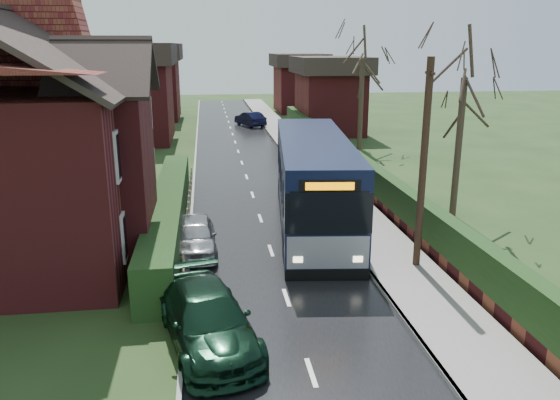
{
  "coord_description": "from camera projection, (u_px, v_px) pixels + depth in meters",
  "views": [
    {
      "loc": [
        -2.24,
        -17.05,
        7.46
      ],
      "look_at": [
        0.43,
        2.64,
        1.8
      ],
      "focal_mm": 35.0,
      "sensor_mm": 36.0,
      "label": 1
    }
  ],
  "objects": [
    {
      "name": "bus_stop_sign",
      "position": [
        351.0,
        189.0,
        22.57
      ],
      "size": [
        0.14,
        0.4,
        2.63
      ],
      "rotation": [
        0.0,
        0.0,
        0.22
      ],
      "color": "slate",
      "rests_on": "ground"
    },
    {
      "name": "tree_right_near",
      "position": [
        466.0,
        67.0,
        22.86
      ],
      "size": [
        4.06,
        4.06,
        8.77
      ],
      "color": "#36281F",
      "rests_on": "ground"
    },
    {
      "name": "tree_right_far",
      "position": [
        363.0,
        53.0,
        38.7
      ],
      "size": [
        4.81,
        4.81,
        9.28
      ],
      "color": "#33281E",
      "rests_on": "ground"
    },
    {
      "name": "car_silver",
      "position": [
        195.0,
        236.0,
        20.18
      ],
      "size": [
        1.66,
        3.89,
        1.31
      ],
      "primitive_type": "imported",
      "rotation": [
        0.0,
        0.0,
        0.03
      ],
      "color": "#A8A9AC",
      "rests_on": "ground"
    },
    {
      "name": "picket_fence",
      "position": [
        188.0,
        219.0,
        22.82
      ],
      "size": [
        0.1,
        16.0,
        0.9
      ],
      "primitive_type": null,
      "color": "gray",
      "rests_on": "ground"
    },
    {
      "name": "brick_house",
      "position": [
        35.0,
        129.0,
        20.8
      ],
      "size": [
        9.3,
        14.6,
        10.3
      ],
      "color": "maroon",
      "rests_on": "ground"
    },
    {
      "name": "bus",
      "position": [
        313.0,
        182.0,
        23.21
      ],
      "size": [
        4.16,
        12.51,
        3.73
      ],
      "rotation": [
        0.0,
        0.0,
        -0.11
      ],
      "color": "black",
      "rests_on": "ground"
    },
    {
      "name": "car_green",
      "position": [
        208.0,
        319.0,
        13.93
      ],
      "size": [
        3.05,
        5.25,
        1.43
      ],
      "primitive_type": "imported",
      "rotation": [
        0.0,
        0.0,
        0.22
      ],
      "color": "black",
      "rests_on": "ground"
    },
    {
      "name": "front_hedge",
      "position": [
        169.0,
        212.0,
        22.62
      ],
      "size": [
        1.2,
        16.0,
        1.6
      ],
      "primitive_type": "cube",
      "color": "black",
      "rests_on": "ground"
    },
    {
      "name": "telegraph_pole",
      "position": [
        423.0,
        167.0,
        17.96
      ],
      "size": [
        0.24,
        0.92,
        7.12
      ],
      "rotation": [
        0.0,
        0.0,
        -0.12
      ],
      "color": "black",
      "rests_on": "ground"
    },
    {
      "name": "kerb_left",
      "position": [
        193.0,
        196.0,
        27.7
      ],
      "size": [
        0.12,
        100.0,
        0.1
      ],
      "primitive_type": "cube",
      "color": "gray",
      "rests_on": "ground"
    },
    {
      "name": "road",
      "position": [
        253.0,
        195.0,
        28.11
      ],
      "size": [
        6.0,
        100.0,
        0.02
      ],
      "primitive_type": "cube",
      "color": "black",
      "rests_on": "ground"
    },
    {
      "name": "car_distant",
      "position": [
        250.0,
        119.0,
        51.83
      ],
      "size": [
        2.89,
        4.37,
        1.36
      ],
      "primitive_type": "imported",
      "rotation": [
        0.0,
        0.0,
        3.53
      ],
      "color": "black",
      "rests_on": "ground"
    },
    {
      "name": "pavement",
      "position": [
        333.0,
        191.0,
        28.64
      ],
      "size": [
        2.5,
        100.0,
        0.14
      ],
      "primitive_type": "cube",
      "color": "slate",
      "rests_on": "ground"
    },
    {
      "name": "kerb_right",
      "position": [
        311.0,
        192.0,
        28.49
      ],
      "size": [
        0.12,
        100.0,
        0.14
      ],
      "primitive_type": "cube",
      "color": "gray",
      "rests_on": "ground"
    },
    {
      "name": "right_wall_hedge",
      "position": [
        362.0,
        172.0,
        28.58
      ],
      "size": [
        0.6,
        50.0,
        1.8
      ],
      "color": "maroon",
      "rests_on": "ground"
    },
    {
      "name": "ground",
      "position": [
        278.0,
        272.0,
        18.58
      ],
      "size": [
        140.0,
        140.0,
        0.0
      ],
      "primitive_type": "plane",
      "color": "#2E461E",
      "rests_on": "ground"
    }
  ]
}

